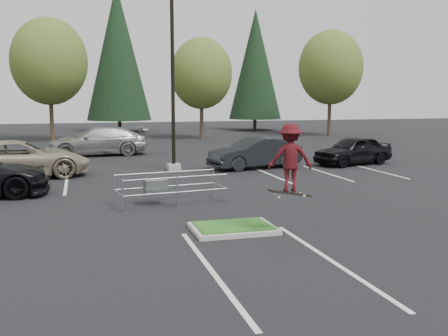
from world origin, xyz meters
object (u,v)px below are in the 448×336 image
object	(u,v)px
cart_corral	(159,185)
skateboarder	(290,158)
car_r_black	(354,150)
decid_c	(201,76)
conif_b	(118,53)
decid_d	(330,70)
decid_b	(49,64)
car_r_charc	(255,153)
car_l_tan	(19,159)
light_pole	(173,75)
car_far_silver	(98,141)
conif_c	(255,64)

from	to	relation	value
cart_corral	skateboarder	world-z (taller)	skateboarder
skateboarder	car_r_black	bearing A→B (deg)	-113.14
decid_c	conif_b	bearing A→B (deg)	119.32
decid_d	conif_b	distance (m)	20.76
decid_b	car_r_charc	bearing A→B (deg)	-61.09
cart_corral	car_l_tan	distance (m)	8.96
light_pole	car_far_silver	bearing A→B (deg)	114.10
decid_d	skateboarder	size ratio (longest dim) A/B	5.02
decid_b	conif_b	size ratio (longest dim) A/B	0.66
decid_d	skateboarder	xyz separation A→B (m)	(-16.79, -31.33, -3.87)
cart_corral	car_r_charc	distance (m)	9.58
conif_c	car_far_silver	bearing A→B (deg)	-130.15
skateboarder	car_l_tan	world-z (taller)	skateboarder
light_pole	cart_corral	world-z (taller)	light_pole
light_pole	decid_c	distance (m)	18.67
decid_d	car_l_tan	world-z (taller)	decid_d
decid_c	conif_c	xyz separation A→B (m)	(8.01, 9.67, 1.59)
light_pole	cart_corral	distance (m)	9.16
decid_d	conif_c	xyz separation A→B (m)	(-3.99, 9.17, 0.94)
light_pole	car_r_charc	world-z (taller)	light_pole
light_pole	decid_d	xyz separation A→B (m)	(17.49, 18.33, 1.35)
decid_b	conif_b	xyz separation A→B (m)	(6.01, 9.97, 1.81)
decid_b	car_l_tan	distance (m)	19.93
skateboarder	car_l_tan	size ratio (longest dim) A/B	0.31
decid_b	car_r_black	world-z (taller)	decid_b
decid_d	car_r_black	world-z (taller)	decid_d
car_r_black	conif_b	bearing A→B (deg)	-175.99
car_l_tan	conif_b	bearing A→B (deg)	-21.30
car_l_tan	decid_d	bearing A→B (deg)	-60.90
conif_c	car_l_tan	size ratio (longest dim) A/B	2.09
conif_c	car_l_tan	xyz separation A→B (m)	(-20.50, -28.20, -6.02)
car_r_black	car_far_silver	distance (m)	15.15
light_pole	car_far_silver	xyz separation A→B (m)	(-3.36, 7.51, -3.69)
decid_b	cart_corral	distance (m)	27.52
cart_corral	light_pole	bearing A→B (deg)	68.95
light_pole	decid_b	bearing A→B (deg)	109.35
decid_c	cart_corral	xyz separation A→B (m)	(-7.38, -25.89, -4.61)
decid_c	car_r_black	xyz separation A→B (m)	(4.01, -18.33, -4.50)
decid_c	conif_c	distance (m)	12.65
decid_b	decid_c	distance (m)	12.05
light_pole	car_far_silver	distance (m)	9.02
decid_b	cart_corral	bearing A→B (deg)	-80.15
decid_d	conif_c	size ratio (longest dim) A/B	0.75
decid_d	cart_corral	world-z (taller)	decid_d
conif_b	skateboarder	size ratio (longest dim) A/B	7.72
light_pole	decid_c	xyz separation A→B (m)	(5.49, 17.83, 0.69)
decid_b	car_far_silver	bearing A→B (deg)	-74.05
light_pole	car_r_black	bearing A→B (deg)	-3.01
light_pole	conif_c	distance (m)	30.72
car_far_silver	car_l_tan	bearing A→B (deg)	-25.64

